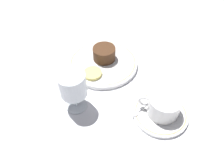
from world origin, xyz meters
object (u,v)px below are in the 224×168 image
object	(u,v)px
dinner_plate	(102,63)
wine_glass	(73,86)
coffee_cup	(164,105)
fork	(154,78)
dessert_cake	(104,54)

from	to	relation	value
dinner_plate	wine_glass	bearing A→B (deg)	82.59
dinner_plate	coffee_cup	distance (m)	0.26
fork	dessert_cake	size ratio (longest dim) A/B	2.46
wine_glass	dessert_cake	distance (m)	0.21
coffee_cup	fork	world-z (taller)	coffee_cup
wine_glass	dessert_cake	size ratio (longest dim) A/B	1.65
dinner_plate	wine_glass	world-z (taller)	wine_glass
wine_glass	coffee_cup	bearing A→B (deg)	-172.53
dinner_plate	coffee_cup	size ratio (longest dim) A/B	2.07
dinner_plate	wine_glass	size ratio (longest dim) A/B	1.87
coffee_cup	dessert_cake	bearing A→B (deg)	-38.87
dinner_plate	dessert_cake	xyz separation A→B (m)	(-0.00, -0.02, 0.03)
fork	coffee_cup	bearing A→B (deg)	104.95
dinner_plate	dessert_cake	bearing A→B (deg)	-99.50
wine_glass	fork	world-z (taller)	wine_glass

